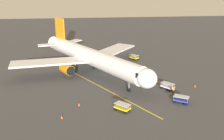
# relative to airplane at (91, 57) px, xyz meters

# --- Properties ---
(ground_plane) EXTENTS (220.00, 220.00, 0.00)m
(ground_plane) POSITION_rel_airplane_xyz_m (-1.45, 0.15, -4.00)
(ground_plane) COLOR #424244
(apron_lead_in_line) EXTENTS (20.23, 34.75, 0.01)m
(apron_lead_in_line) POSITION_rel_airplane_xyz_m (-0.14, 6.24, -4.00)
(apron_lead_in_line) COLOR yellow
(apron_lead_in_line) RESTS_ON ground
(airplane) EXTENTS (30.86, 36.56, 11.50)m
(airplane) POSITION_rel_airplane_xyz_m (0.00, 0.00, 0.00)
(airplane) COLOR white
(airplane) RESTS_ON ground
(ground_crew_marshaller) EXTENTS (0.47, 0.44, 1.71)m
(ground_crew_marshaller) POSITION_rel_airplane_xyz_m (-15.02, 14.32, -3.12)
(ground_crew_marshaller) COLOR #23232D
(ground_crew_marshaller) RESTS_ON ground
(baggage_cart_near_nose) EXTENTS (2.82, 2.83, 1.27)m
(baggage_cart_near_nose) POSITION_rel_airplane_xyz_m (-4.32, 19.89, -3.35)
(baggage_cart_near_nose) COLOR yellow
(baggage_cart_near_nose) RESTS_ON ground
(baggage_cart_portside) EXTENTS (2.94, 2.61, 1.27)m
(baggage_cart_portside) POSITION_rel_airplane_xyz_m (-15.12, 18.13, -3.35)
(baggage_cart_portside) COLOR #2D3899
(baggage_cart_portside) RESTS_ON ground
(baggage_cart_starboard_side) EXTENTS (2.71, 2.91, 1.27)m
(baggage_cart_starboard_side) POSITION_rel_airplane_xyz_m (-14.76, 11.66, -3.35)
(baggage_cart_starboard_side) COLOR white
(baggage_cart_starboard_side) RESTS_ON ground
(baggage_cart_rear_apron) EXTENTS (2.58, 2.94, 1.27)m
(baggage_cart_rear_apron) POSITION_rel_airplane_xyz_m (-12.51, -10.63, -3.35)
(baggage_cart_rear_apron) COLOR yellow
(baggage_cart_rear_apron) RESTS_ON ground
(safety_cone_nose_left) EXTENTS (0.32, 0.32, 0.55)m
(safety_cone_nose_left) POSITION_rel_airplane_xyz_m (2.83, 17.13, -3.73)
(safety_cone_nose_left) COLOR #F2590F
(safety_cone_nose_left) RESTS_ON ground
(safety_cone_nose_right) EXTENTS (0.32, 0.32, 0.55)m
(safety_cone_nose_right) POSITION_rel_airplane_xyz_m (-20.75, 11.27, -3.73)
(safety_cone_nose_right) COLOR #F2590F
(safety_cone_nose_right) RESTS_ON ground
(safety_cone_wing_port) EXTENTS (0.32, 0.32, 0.55)m
(safety_cone_wing_port) POSITION_rel_airplane_xyz_m (5.49, 21.35, -3.73)
(safety_cone_wing_port) COLOR #F2590F
(safety_cone_wing_port) RESTS_ON ground
(safety_cone_wing_starboard) EXTENTS (0.32, 0.32, 0.55)m
(safety_cone_wing_starboard) POSITION_rel_airplane_xyz_m (-14.23, 2.32, -3.73)
(safety_cone_wing_starboard) COLOR #F2590F
(safety_cone_wing_starboard) RESTS_ON ground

